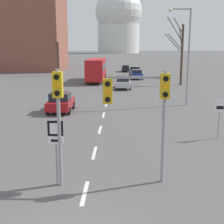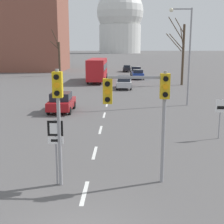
{
  "view_description": "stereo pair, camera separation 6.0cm",
  "coord_description": "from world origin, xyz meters",
  "px_view_note": "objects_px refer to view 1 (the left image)",
  "views": [
    {
      "loc": [
        1.29,
        -7.54,
        5.36
      ],
      "look_at": [
        0.97,
        5.08,
        2.7
      ],
      "focal_mm": 50.0,
      "sensor_mm": 36.0,
      "label": 1
    },
    {
      "loc": [
        1.35,
        -7.53,
        5.36
      ],
      "look_at": [
        0.97,
        5.08,
        2.7
      ],
      "focal_mm": 50.0,
      "sensor_mm": 36.0,
      "label": 2
    }
  ],
  "objects_px": {
    "speed_limit_sign": "(220,112)",
    "sedan_far_left": "(126,68)",
    "traffic_signal_centre_tall": "(58,106)",
    "traffic_signal_near_right": "(144,99)",
    "sedan_far_right": "(135,71)",
    "street_lamp_right": "(185,47)",
    "sedan_mid_centre": "(123,82)",
    "city_bus": "(96,68)",
    "sedan_near_left": "(137,74)",
    "sedan_near_right": "(61,102)",
    "route_sign_post": "(56,141)"
  },
  "relations": [
    {
      "from": "sedan_mid_centre",
      "to": "speed_limit_sign",
      "type": "bearing_deg",
      "value": -76.21
    },
    {
      "from": "sedan_near_left",
      "to": "sedan_far_right",
      "type": "xyz_separation_m",
      "value": [
        -0.08,
        5.46,
        0.06
      ]
    },
    {
      "from": "route_sign_post",
      "to": "speed_limit_sign",
      "type": "relative_size",
      "value": 1.1
    },
    {
      "from": "sedan_near_right",
      "to": "sedan_far_right",
      "type": "distance_m",
      "value": 33.25
    },
    {
      "from": "traffic_signal_near_right",
      "to": "sedan_far_right",
      "type": "bearing_deg",
      "value": 87.74
    },
    {
      "from": "route_sign_post",
      "to": "speed_limit_sign",
      "type": "bearing_deg",
      "value": 38.18
    },
    {
      "from": "speed_limit_sign",
      "to": "city_bus",
      "type": "height_order",
      "value": "city_bus"
    },
    {
      "from": "sedan_near_right",
      "to": "city_bus",
      "type": "relative_size",
      "value": 0.36
    },
    {
      "from": "street_lamp_right",
      "to": "sedan_near_left",
      "type": "xyz_separation_m",
      "value": [
        -3.04,
        23.65,
        -4.46
      ]
    },
    {
      "from": "traffic_signal_centre_tall",
      "to": "city_bus",
      "type": "height_order",
      "value": "traffic_signal_centre_tall"
    },
    {
      "from": "street_lamp_right",
      "to": "city_bus",
      "type": "distance_m",
      "value": 22.23
    },
    {
      "from": "traffic_signal_near_right",
      "to": "sedan_far_left",
      "type": "relative_size",
      "value": 1.02
    },
    {
      "from": "traffic_signal_near_right",
      "to": "speed_limit_sign",
      "type": "relative_size",
      "value": 1.86
    },
    {
      "from": "speed_limit_sign",
      "to": "sedan_near_right",
      "type": "xyz_separation_m",
      "value": [
        -10.78,
        7.52,
        -0.8
      ]
    },
    {
      "from": "route_sign_post",
      "to": "city_bus",
      "type": "bearing_deg",
      "value": 91.85
    },
    {
      "from": "speed_limit_sign",
      "to": "sedan_near_right",
      "type": "relative_size",
      "value": 0.61
    },
    {
      "from": "route_sign_post",
      "to": "sedan_far_left",
      "type": "distance_m",
      "value": 56.69
    },
    {
      "from": "traffic_signal_centre_tall",
      "to": "route_sign_post",
      "type": "bearing_deg",
      "value": 168.29
    },
    {
      "from": "sedan_near_right",
      "to": "city_bus",
      "type": "bearing_deg",
      "value": 86.83
    },
    {
      "from": "speed_limit_sign",
      "to": "sedan_far_left",
      "type": "xyz_separation_m",
      "value": [
        -4.63,
        50.03,
        -0.87
      ]
    },
    {
      "from": "sedan_mid_centre",
      "to": "route_sign_post",
      "type": "bearing_deg",
      "value": -95.63
    },
    {
      "from": "route_sign_post",
      "to": "city_bus",
      "type": "distance_m",
      "value": 37.14
    },
    {
      "from": "traffic_signal_near_right",
      "to": "sedan_near_left",
      "type": "height_order",
      "value": "traffic_signal_near_right"
    },
    {
      "from": "sedan_near_left",
      "to": "traffic_signal_centre_tall",
      "type": "bearing_deg",
      "value": -97.12
    },
    {
      "from": "traffic_signal_near_right",
      "to": "sedan_far_right",
      "type": "xyz_separation_m",
      "value": [
        1.81,
        46.04,
        -2.51
      ]
    },
    {
      "from": "street_lamp_right",
      "to": "sedan_mid_centre",
      "type": "distance_m",
      "value": 13.49
    },
    {
      "from": "traffic_signal_centre_tall",
      "to": "sedan_far_right",
      "type": "bearing_deg",
      "value": 83.8
    },
    {
      "from": "traffic_signal_near_right",
      "to": "city_bus",
      "type": "xyz_separation_m",
      "value": [
        -4.58,
        36.75,
        -1.34
      ]
    },
    {
      "from": "street_lamp_right",
      "to": "city_bus",
      "type": "bearing_deg",
      "value": 115.63
    },
    {
      "from": "route_sign_post",
      "to": "city_bus",
      "type": "relative_size",
      "value": 0.25
    },
    {
      "from": "traffic_signal_near_right",
      "to": "route_sign_post",
      "type": "height_order",
      "value": "traffic_signal_near_right"
    },
    {
      "from": "sedan_near_left",
      "to": "sedan_mid_centre",
      "type": "height_order",
      "value": "sedan_mid_centre"
    },
    {
      "from": "traffic_signal_centre_tall",
      "to": "speed_limit_sign",
      "type": "distance_m",
      "value": 10.58
    },
    {
      "from": "sedan_far_left",
      "to": "route_sign_post",
      "type": "bearing_deg",
      "value": -93.72
    },
    {
      "from": "sedan_near_left",
      "to": "city_bus",
      "type": "distance_m",
      "value": 7.62
    },
    {
      "from": "sedan_far_right",
      "to": "sedan_near_left",
      "type": "bearing_deg",
      "value": -89.2
    },
    {
      "from": "traffic_signal_centre_tall",
      "to": "sedan_near_left",
      "type": "height_order",
      "value": "traffic_signal_centre_tall"
    },
    {
      "from": "traffic_signal_centre_tall",
      "to": "traffic_signal_near_right",
      "type": "distance_m",
      "value": 3.26
    },
    {
      "from": "sedan_near_left",
      "to": "sedan_far_left",
      "type": "bearing_deg",
      "value": 95.85
    },
    {
      "from": "traffic_signal_near_right",
      "to": "sedan_far_right",
      "type": "relative_size",
      "value": 1.05
    },
    {
      "from": "traffic_signal_near_right",
      "to": "route_sign_post",
      "type": "distance_m",
      "value": 3.75
    },
    {
      "from": "traffic_signal_near_right",
      "to": "sedan_mid_centre",
      "type": "xyz_separation_m",
      "value": [
        -0.54,
        28.44,
        -2.53
      ]
    },
    {
      "from": "speed_limit_sign",
      "to": "sedan_far_right",
      "type": "distance_m",
      "value": 40.0
    },
    {
      "from": "sedan_far_left",
      "to": "city_bus",
      "type": "xyz_separation_m",
      "value": [
        -4.88,
        -19.44,
        1.3
      ]
    },
    {
      "from": "street_lamp_right",
      "to": "traffic_signal_near_right",
      "type": "bearing_deg",
      "value": -106.23
    },
    {
      "from": "city_bus",
      "to": "traffic_signal_centre_tall",
      "type": "bearing_deg",
      "value": -87.91
    },
    {
      "from": "sedan_mid_centre",
      "to": "city_bus",
      "type": "xyz_separation_m",
      "value": [
        -4.04,
        8.31,
        1.2
      ]
    },
    {
      "from": "city_bus",
      "to": "sedan_far_left",
      "type": "bearing_deg",
      "value": 75.92
    },
    {
      "from": "street_lamp_right",
      "to": "sedan_mid_centre",
      "type": "bearing_deg",
      "value": 115.42
    },
    {
      "from": "sedan_mid_centre",
      "to": "sedan_far_right",
      "type": "bearing_deg",
      "value": 82.36
    }
  ]
}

